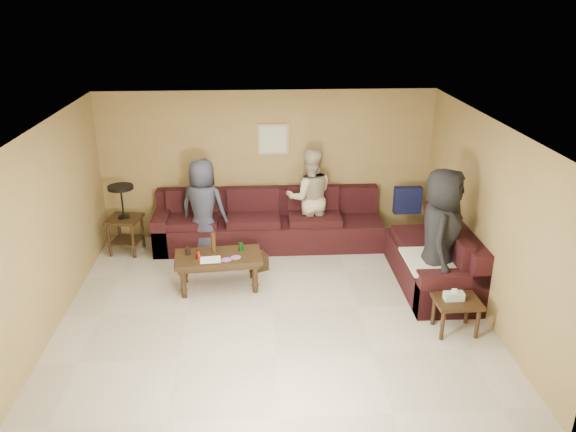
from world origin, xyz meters
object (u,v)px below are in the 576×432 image
at_px(person_left, 203,208).
at_px(person_right, 440,236).
at_px(side_table_right, 456,304).
at_px(waste_bin, 259,261).
at_px(sectional_sofa, 321,239).
at_px(coffee_table, 218,260).
at_px(end_table_left, 124,218).
at_px(person_middle, 310,197).

bearing_deg(person_left, person_right, 173.14).
xyz_separation_m(side_table_right, waste_bin, (-2.40, 1.83, -0.26)).
bearing_deg(sectional_sofa, coffee_table, -151.20).
bearing_deg(side_table_right, person_left, 143.14).
relative_size(person_left, person_right, 0.84).
xyz_separation_m(sectional_sofa, person_left, (-1.84, 0.29, 0.46)).
relative_size(coffee_table, side_table_right, 2.12).
height_order(coffee_table, waste_bin, coffee_table).
bearing_deg(sectional_sofa, end_table_left, 172.57).
bearing_deg(end_table_left, person_left, -5.38).
relative_size(end_table_left, person_middle, 0.70).
bearing_deg(person_right, person_left, 83.41).
height_order(sectional_sofa, person_right, person_right).
height_order(person_left, person_middle, person_middle).
bearing_deg(side_table_right, person_right, 89.93).
bearing_deg(person_left, coffee_table, 123.32).
relative_size(sectional_sofa, side_table_right, 7.81).
xyz_separation_m(waste_bin, person_right, (2.41, -1.01, 0.80)).
bearing_deg(waste_bin, sectional_sofa, 18.64).
relative_size(end_table_left, side_table_right, 1.90).
bearing_deg(sectional_sofa, side_table_right, -56.67).
bearing_deg(sectional_sofa, waste_bin, -161.36).
distance_m(sectional_sofa, waste_bin, 1.05).
bearing_deg(side_table_right, end_table_left, 150.52).
height_order(coffee_table, person_right, person_right).
bearing_deg(person_left, sectional_sofa, -169.22).
relative_size(sectional_sofa, waste_bin, 17.69).
distance_m(end_table_left, person_middle, 3.00).
relative_size(side_table_right, person_right, 0.32).
distance_m(end_table_left, side_table_right, 5.23).
height_order(sectional_sofa, side_table_right, sectional_sofa).
xyz_separation_m(person_left, person_middle, (1.71, 0.29, 0.03)).
relative_size(coffee_table, person_left, 0.80).
height_order(waste_bin, person_right, person_right).
bearing_deg(end_table_left, side_table_right, -29.48).
distance_m(side_table_right, person_right, 0.99).
bearing_deg(person_left, person_middle, -150.76).
height_order(sectional_sofa, person_left, person_left).
height_order(side_table_right, person_right, person_right).
distance_m(coffee_table, side_table_right, 3.26).
bearing_deg(person_middle, waste_bin, 44.38).
bearing_deg(coffee_table, person_middle, 45.14).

